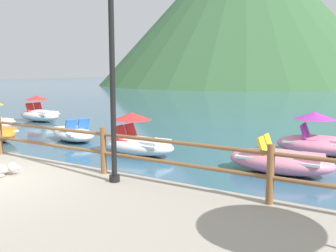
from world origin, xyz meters
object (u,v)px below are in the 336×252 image
object	(u,v)px
pedal_boat_4	(39,113)
pedal_boat_2	(136,141)
pedal_boat_3	(280,161)
lamp_post	(112,52)
pedal_boat_1	(317,140)
pedal_boat_0	(73,133)

from	to	relation	value
pedal_boat_4	pedal_boat_2	bearing A→B (deg)	-22.34
pedal_boat_3	pedal_boat_4	xyz separation A→B (m)	(-12.81, 3.39, 0.11)
pedal_boat_2	pedal_boat_4	xyz separation A→B (m)	(-8.55, 3.51, 0.02)
lamp_post	pedal_boat_3	size ratio (longest dim) A/B	1.56
lamp_post	pedal_boat_1	xyz separation A→B (m)	(2.45, 6.34, -2.38)
pedal_boat_2	pedal_boat_4	distance (m)	9.24
lamp_post	pedal_boat_1	world-z (taller)	lamp_post
pedal_boat_1	pedal_boat_2	size ratio (longest dim) A/B	0.95
lamp_post	pedal_boat_2	distance (m)	4.81
pedal_boat_3	pedal_boat_4	size ratio (longest dim) A/B	1.06
pedal_boat_2	pedal_boat_1	bearing A→B (deg)	31.05
lamp_post	pedal_boat_1	distance (m)	7.20
pedal_boat_3	pedal_boat_4	world-z (taller)	pedal_boat_4
pedal_boat_0	pedal_boat_4	size ratio (longest dim) A/B	1.02
lamp_post	pedal_boat_0	distance (m)	7.30
pedal_boat_3	pedal_boat_1	bearing A→B (deg)	82.57
pedal_boat_0	pedal_boat_1	xyz separation A→B (m)	(7.84, 2.15, 0.18)
lamp_post	pedal_boat_3	world-z (taller)	lamp_post
pedal_boat_1	pedal_boat_4	distance (m)	13.17
pedal_boat_0	pedal_boat_3	size ratio (longest dim) A/B	0.96
pedal_boat_0	pedal_boat_3	bearing A→B (deg)	-3.87
pedal_boat_0	pedal_boat_3	world-z (taller)	pedal_boat_3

